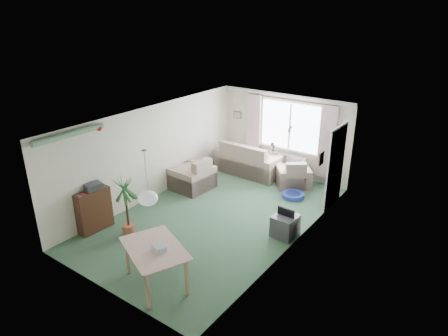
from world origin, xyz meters
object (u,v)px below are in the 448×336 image
Objects in this scene: sofa at (250,157)px; bookshelf at (94,210)px; tv_cube at (285,226)px; coffee_table at (296,179)px; pet_bed at (293,195)px; armchair_left at (192,173)px; armchair_corner at (293,172)px; houseplant at (127,207)px; dining_table at (156,266)px.

sofa is 2.01× the size of bookshelf.
tv_cube is at bearing 34.79° from bookshelf.
pet_bed is (0.29, -0.75, -0.13)m from coffee_table.
tv_cube is (0.99, -2.54, 0.05)m from coffee_table.
armchair_left is 1.91× the size of tv_cube.
armchair_corner is at bearing 64.46° from bookshelf.
bookshelf is 0.86m from houseplant.
houseplant reaches higher than sofa.
tv_cube is at bearing 81.35° from armchair_left.
coffee_table is (0.06, 0.09, -0.20)m from armchair_corner.
armchair_left is 0.71× the size of houseplant.
sofa is 4.90m from bookshelf.
pet_bed is (2.85, 4.03, -0.42)m from bookshelf.
coffee_table is 5.44m from bookshelf.
houseplant reaches higher than bookshelf.
tv_cube is 0.92× the size of pet_bed.
armchair_left is at bearing -140.09° from coffee_table.
pet_bed is at bearing 117.17° from armchair_left.
armchair_left is 1.75× the size of pet_bed.
houseplant is 3.43m from tv_cube.
dining_table is 4.62m from pet_bed.
coffee_table is 1.60× the size of tv_cube.
houseplant reaches higher than armchair_corner.
dining_table is at bearing -26.54° from houseplant.
pet_bed is at bearing -68.83° from coffee_table.
pet_bed is (0.41, 4.60, -0.31)m from dining_table.
armchair_left is at bearing 120.92° from dining_table.
armchair_corner is at bearing -125.06° from coffee_table.
armchair_corner reaches higher than coffee_table.
sofa is 2.01m from pet_bed.
tv_cube is (3.54, 2.25, -0.24)m from bookshelf.
coffee_table is (1.52, 0.00, -0.29)m from sofa.
bookshelf reaches higher than dining_table.
houseplant is at bearing 20.98° from bookshelf.
sofa is at bearing 86.83° from houseplant.
sofa is 4.54m from houseplant.
armchair_left reaches higher than tv_cube.
houseplant reaches higher than dining_table.
sofa reaches higher than bookshelf.
bookshelf reaches higher than armchair_corner.
sofa is at bearing -41.74° from armchair_corner.
sofa is at bearing 180.00° from coffee_table.
sofa is 2.20× the size of armchair_corner.
sofa is at bearing 80.20° from bookshelf.
armchair_left is at bearing 99.42° from houseplant.
houseplant is (-0.25, -4.53, 0.22)m from sofa.
houseplant is at bearing -118.69° from pet_bed.
armchair_corner is 1.67× the size of tv_cube.
sofa is at bearing 162.96° from armchair_left.
bookshelf is 4.20m from tv_cube.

